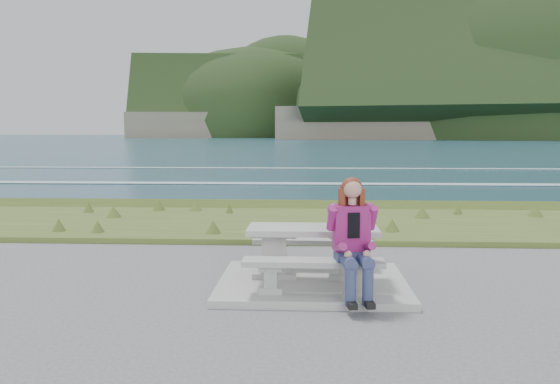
{
  "coord_description": "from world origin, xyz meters",
  "views": [
    {
      "loc": [
        -0.07,
        -7.48,
        2.16
      ],
      "look_at": [
        -0.52,
        1.2,
        1.2
      ],
      "focal_mm": 35.0,
      "sensor_mm": 36.0,
      "label": 1
    }
  ],
  "objects": [
    {
      "name": "concrete_slab",
      "position": [
        0.0,
        0.0,
        0.05
      ],
      "size": [
        2.6,
        2.1,
        0.1
      ],
      "primitive_type": "cube",
      "color": "gray",
      "rests_on": "ground"
    },
    {
      "name": "ocean",
      "position": [
        0.0,
        25.09,
        -1.74
      ],
      "size": [
        1600.0,
        1600.0,
        0.09
      ],
      "color": "navy",
      "rests_on": "ground"
    },
    {
      "name": "picnic_table",
      "position": [
        0.0,
        0.0,
        0.68
      ],
      "size": [
        1.8,
        0.75,
        0.75
      ],
      "color": "gray",
      "rests_on": "concrete_slab"
    },
    {
      "name": "grass_verge",
      "position": [
        0.0,
        5.0,
        0.0
      ],
      "size": [
        160.0,
        4.5,
        0.22
      ],
      "primitive_type": "cube",
      "color": "#39541F",
      "rests_on": "ground"
    },
    {
      "name": "bench_landward",
      "position": [
        0.0,
        -0.7,
        0.45
      ],
      "size": [
        1.8,
        0.35,
        0.45
      ],
      "color": "gray",
      "rests_on": "concrete_slab"
    },
    {
      "name": "bench_seaward",
      "position": [
        0.0,
        0.7,
        0.45
      ],
      "size": [
        1.8,
        0.35,
        0.45
      ],
      "color": "gray",
      "rests_on": "concrete_slab"
    },
    {
      "name": "shore_drop",
      "position": [
        0.0,
        7.9,
        0.0
      ],
      "size": [
        160.0,
        0.8,
        2.2
      ],
      "primitive_type": "cube",
      "color": "#68604E",
      "rests_on": "ground"
    },
    {
      "name": "seated_woman",
      "position": [
        0.5,
        -0.84,
        0.65
      ],
      "size": [
        0.53,
        0.82,
        1.5
      ],
      "rotation": [
        0.0,
        0.0,
        0.15
      ],
      "color": "navy",
      "rests_on": "concrete_slab"
    }
  ]
}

